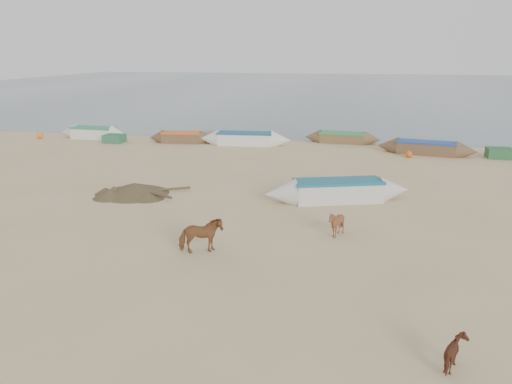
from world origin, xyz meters
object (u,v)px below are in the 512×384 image
cow_adult (201,236)px  calf_front (336,224)px  calf_right (457,354)px  near_canoe (338,191)px

cow_adult → calf_front: size_ratio=1.44×
calf_right → near_canoe: (-3.06, 12.02, 0.12)m
calf_front → near_canoe: (-0.16, 4.54, -0.01)m
cow_adult → near_canoe: size_ratio=0.22×
calf_front → near_canoe: size_ratio=0.15×
cow_adult → calf_right: size_ratio=1.95×
near_canoe → cow_adult: bearing=-139.6°
cow_adult → near_canoe: (4.19, 7.00, -0.12)m
calf_right → near_canoe: 12.41m
calf_right → calf_front: bearing=16.9°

